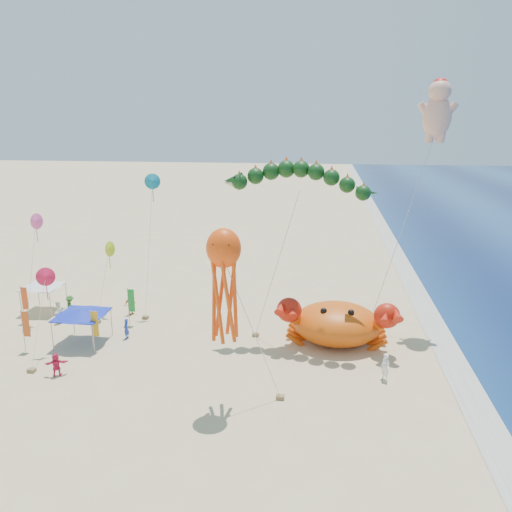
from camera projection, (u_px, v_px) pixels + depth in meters
The scene contains 11 objects.
ground at pixel (280, 351), 35.99m from camera, with size 320.00×320.00×0.00m, color #D1B784.
foam_strip at pixel (453, 361), 34.43m from camera, with size 320.00×320.00×0.00m, color silver.
crab_inflatable at pixel (337, 322), 36.77m from camera, with size 8.68×5.47×3.80m.
dragon_kite at pixel (298, 183), 34.80m from camera, with size 10.58×2.46×13.00m.
cherub_kite at pixel (438, 109), 36.56m from camera, with size 5.60×3.47×19.05m.
octopus_kite at pixel (224, 277), 27.44m from camera, with size 4.35×1.78×10.51m.
canopy_blue at pixel (81, 312), 36.69m from camera, with size 3.69×3.69×2.71m.
canopy_white at pixel (42, 284), 42.89m from camera, with size 3.22×3.22×2.71m.
feather_flags at pixel (69, 312), 37.88m from camera, with size 9.33×5.66×3.20m.
beachgoers at pixel (104, 323), 38.74m from camera, with size 26.19×11.87×1.88m.
small_kites at pixel (87, 241), 39.09m from camera, with size 10.23×12.22×11.92m.
Camera 1 is at (2.73, -32.83, 16.12)m, focal length 35.00 mm.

